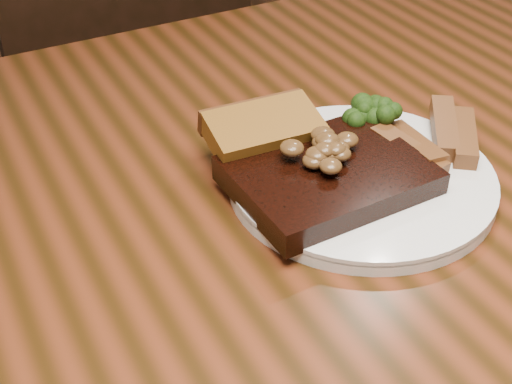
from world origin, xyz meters
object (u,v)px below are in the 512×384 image
at_px(plate, 361,181).
at_px(garlic_bread, 264,146).
at_px(chair_far, 125,140).
at_px(steak, 328,176).
at_px(dining_table, 253,301).
at_px(potato_wedges, 416,142).

xyz_separation_m(plate, garlic_bread, (-0.07, 0.07, 0.02)).
bearing_deg(chair_far, garlic_bread, 85.84).
bearing_deg(chair_far, steak, 88.56).
xyz_separation_m(dining_table, garlic_bread, (0.05, 0.08, 0.12)).
bearing_deg(chair_far, dining_table, 81.52).
bearing_deg(steak, plate, -0.35).
bearing_deg(plate, potato_wedges, 7.51).
relative_size(garlic_bread, potato_wedges, 1.00).
xyz_separation_m(chair_far, plate, (0.04, -0.65, 0.31)).
bearing_deg(potato_wedges, plate, -172.49).
relative_size(chair_far, plate, 3.25).
distance_m(chair_far, plate, 0.72).
height_order(plate, garlic_bread, garlic_bread).
bearing_deg(dining_table, steak, 4.08).
xyz_separation_m(steak, garlic_bread, (-0.03, 0.07, -0.00)).
height_order(steak, potato_wedges, steak).
relative_size(dining_table, garlic_bread, 14.71).
distance_m(chair_far, garlic_bread, 0.66).
xyz_separation_m(dining_table, potato_wedges, (0.19, 0.02, 0.12)).
relative_size(dining_table, steak, 9.29).
bearing_deg(garlic_bread, steak, -65.78).
xyz_separation_m(garlic_bread, potato_wedges, (0.14, -0.06, 0.00)).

